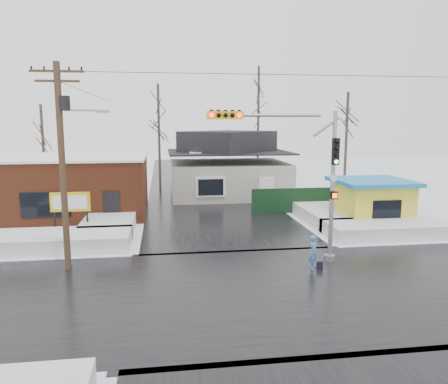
{
  "coord_description": "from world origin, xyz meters",
  "views": [
    {
      "loc": [
        -3.73,
        -15.96,
        6.53
      ],
      "look_at": [
        -0.67,
        5.64,
        3.0
      ],
      "focal_mm": 35.0,
      "sensor_mm": 36.0,
      "label": 1
    }
  ],
  "objects": [
    {
      "name": "ground",
      "position": [
        0.0,
        0.0,
        0.0
      ],
      "size": [
        120.0,
        120.0,
        0.0
      ],
      "primitive_type": "plane",
      "color": "white",
      "rests_on": "ground"
    },
    {
      "name": "road_ns",
      "position": [
        0.0,
        0.0,
        0.01
      ],
      "size": [
        10.0,
        120.0,
        0.02
      ],
      "primitive_type": "cube",
      "color": "black",
      "rests_on": "ground"
    },
    {
      "name": "road_ew",
      "position": [
        0.0,
        0.0,
        0.01
      ],
      "size": [
        120.0,
        10.0,
        0.02
      ],
      "primitive_type": "cube",
      "color": "black",
      "rests_on": "ground"
    },
    {
      "name": "snowbank_nw",
      "position": [
        -9.0,
        7.0,
        0.4
      ],
      "size": [
        7.0,
        3.0,
        0.8
      ],
      "primitive_type": "cube",
      "color": "white",
      "rests_on": "ground"
    },
    {
      "name": "snowbank_ne",
      "position": [
        9.0,
        7.0,
        0.4
      ],
      "size": [
        7.0,
        3.0,
        0.8
      ],
      "primitive_type": "cube",
      "color": "white",
      "rests_on": "ground"
    },
    {
      "name": "snowbank_nside_w",
      "position": [
        -7.0,
        12.0,
        0.4
      ],
      "size": [
        3.0,
        8.0,
        0.8
      ],
      "primitive_type": "cube",
      "color": "white",
      "rests_on": "ground"
    },
    {
      "name": "snowbank_nside_e",
      "position": [
        7.0,
        12.0,
        0.4
      ],
      "size": [
        3.0,
        8.0,
        0.8
      ],
      "primitive_type": "cube",
      "color": "white",
      "rests_on": "ground"
    },
    {
      "name": "traffic_signal",
      "position": [
        2.43,
        2.97,
        4.54
      ],
      "size": [
        6.05,
        0.68,
        7.0
      ],
      "color": "gray",
      "rests_on": "ground"
    },
    {
      "name": "utility_pole",
      "position": [
        -7.93,
        3.5,
        5.11
      ],
      "size": [
        3.15,
        0.44,
        9.0
      ],
      "color": "#382619",
      "rests_on": "ground"
    },
    {
      "name": "brick_building",
      "position": [
        -11.0,
        15.99,
        2.08
      ],
      "size": [
        12.2,
        8.2,
        4.12
      ],
      "color": "brown",
      "rests_on": "ground"
    },
    {
      "name": "marquee_sign",
      "position": [
        -9.0,
        9.49,
        1.92
      ],
      "size": [
        2.2,
        0.21,
        2.55
      ],
      "color": "black",
      "rests_on": "ground"
    },
    {
      "name": "house",
      "position": [
        2.0,
        22.0,
        2.62
      ],
      "size": [
        10.4,
        8.4,
        5.76
      ],
      "color": "#B4AEA3",
      "rests_on": "ground"
    },
    {
      "name": "kiosk",
      "position": [
        9.5,
        9.99,
        1.46
      ],
      "size": [
        4.6,
        4.6,
        2.88
      ],
      "color": "yellow",
      "rests_on": "ground"
    },
    {
      "name": "fence",
      "position": [
        6.5,
        14.0,
        0.9
      ],
      "size": [
        8.0,
        0.12,
        1.8
      ],
      "primitive_type": "cube",
      "color": "black",
      "rests_on": "ground"
    },
    {
      "name": "tree_far_left",
      "position": [
        -4.0,
        26.0,
        7.95
      ],
      "size": [
        3.0,
        3.0,
        10.0
      ],
      "color": "#332821",
      "rests_on": "ground"
    },
    {
      "name": "tree_far_mid",
      "position": [
        6.0,
        28.0,
        9.54
      ],
      "size": [
        3.0,
        3.0,
        12.0
      ],
      "color": "#332821",
      "rests_on": "ground"
    },
    {
      "name": "tree_far_right",
      "position": [
        12.0,
        20.0,
        7.16
      ],
      "size": [
        3.0,
        3.0,
        9.0
      ],
      "color": "#332821",
      "rests_on": "ground"
    },
    {
      "name": "tree_far_west",
      "position": [
        -14.0,
        24.0,
        6.36
      ],
      "size": [
        3.0,
        3.0,
        8.0
      ],
      "color": "#332821",
      "rests_on": "ground"
    },
    {
      "name": "pedestrian",
      "position": [
        2.83,
        2.0,
        0.77
      ],
      "size": [
        0.51,
        0.64,
        1.54
      ],
      "primitive_type": "imported",
      "rotation": [
        0.0,
        0.0,
        1.29
      ],
      "color": "#427CB9",
      "rests_on": "ground"
    },
    {
      "name": "shopping_bag",
      "position": [
        3.11,
        1.91,
        0.17
      ],
      "size": [
        0.3,
        0.17,
        0.35
      ],
      "primitive_type": "cube",
      "rotation": [
        0.0,
        0.0,
        -0.2
      ],
      "color": "black",
      "rests_on": "ground"
    }
  ]
}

